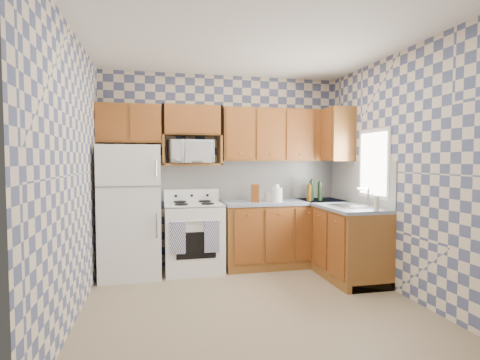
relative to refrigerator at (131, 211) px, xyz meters
name	(u,v)px	position (x,y,z in m)	size (l,w,h in m)	color
floor	(251,303)	(1.27, -1.25, -0.84)	(3.40, 3.40, 0.00)	#907959
back_wall	(224,170)	(1.27, 0.35, 0.51)	(3.40, 0.02, 2.70)	#4E577D
right_wall	(398,173)	(2.97, -1.25, 0.51)	(0.02, 3.20, 2.70)	#4E577D
backsplash_back	(251,180)	(1.68, 0.34, 0.36)	(2.60, 0.01, 0.56)	silver
backsplash_right	(359,182)	(2.96, -0.45, 0.36)	(0.01, 1.60, 0.56)	silver
refrigerator	(131,211)	(0.00, 0.00, 0.00)	(0.75, 0.70, 1.68)	white
stove_body	(194,238)	(0.80, 0.03, -0.39)	(0.76, 0.65, 0.90)	white
cooktop	(193,204)	(0.80, 0.03, 0.07)	(0.76, 0.65, 0.03)	silver
backguard	(192,195)	(0.80, 0.30, 0.16)	(0.76, 0.08, 0.17)	white
dish_towel_left	(178,238)	(0.58, -0.32, -0.31)	(0.19, 0.03, 0.40)	navy
dish_towel_right	(212,237)	(1.00, -0.32, -0.31)	(0.19, 0.03, 0.40)	navy
base_cabinets_back	(285,234)	(2.10, 0.05, -0.40)	(1.75, 0.60, 0.88)	brown
base_cabinets_right	(338,239)	(2.67, -0.45, -0.40)	(0.60, 1.60, 0.88)	brown
countertop_back	(285,202)	(2.10, 0.05, 0.06)	(1.77, 0.63, 0.04)	slate
countertop_right	(338,205)	(2.67, -0.45, 0.06)	(0.63, 1.60, 0.04)	slate
upper_cabinets_back	(282,135)	(2.10, 0.19, 1.01)	(1.75, 0.33, 0.74)	brown
upper_cabinets_fridge	(129,124)	(-0.02, 0.19, 1.13)	(0.82, 0.33, 0.50)	brown
upper_cabinets_right	(333,135)	(2.81, 0.00, 1.01)	(0.33, 0.70, 0.74)	brown
microwave_shelf	(192,164)	(0.80, 0.19, 0.60)	(0.80, 0.33, 0.03)	brown
microwave	(190,152)	(0.78, 0.15, 0.77)	(0.57, 0.39, 0.32)	white
sink	(352,206)	(2.67, -0.80, 0.09)	(0.48, 0.40, 0.03)	#B7B7BC
window	(374,164)	(2.96, -0.80, 0.61)	(0.02, 0.66, 0.86)	silver
bottle_0	(311,191)	(2.47, -0.02, 0.22)	(0.06, 0.06, 0.28)	black
bottle_1	(320,192)	(2.57, -0.08, 0.21)	(0.06, 0.06, 0.26)	black
bottle_2	(320,192)	(2.62, 0.02, 0.20)	(0.06, 0.06, 0.24)	#563008
bottle_3	(309,193)	(2.40, -0.10, 0.19)	(0.06, 0.06, 0.23)	#563008
knife_block	(255,193)	(1.64, -0.05, 0.20)	(0.11, 0.11, 0.24)	#693011
electric_kettle	(277,195)	(1.95, -0.05, 0.18)	(0.15, 0.15, 0.19)	white
food_containers	(270,197)	(1.88, 0.04, 0.14)	(0.17, 0.17, 0.11)	beige
soap_bottle	(376,203)	(2.75, -1.20, 0.17)	(0.06, 0.06, 0.17)	beige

